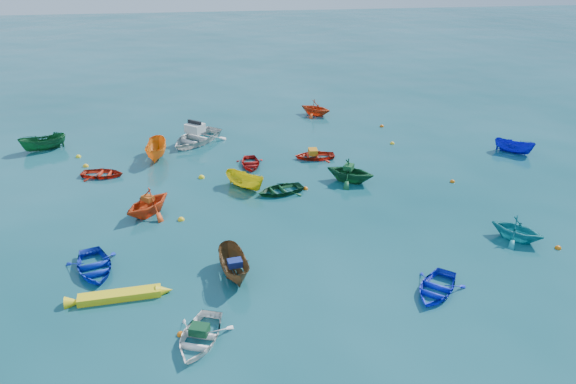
{
  "coord_description": "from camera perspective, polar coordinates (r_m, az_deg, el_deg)",
  "views": [
    {
      "loc": [
        -3.64,
        -23.76,
        14.44
      ],
      "look_at": [
        0.0,
        5.0,
        0.4
      ],
      "focal_mm": 35.0,
      "sensor_mm": 36.0,
      "label": 1
    }
  ],
  "objects": [
    {
      "name": "buoy_or_d",
      "position": [
        35.85,
        16.35,
        0.98
      ],
      "size": [
        0.31,
        0.31,
        0.31
      ],
      "primitive_type": "sphere",
      "color": "orange",
      "rests_on": "ground"
    },
    {
      "name": "dinghy_cyan_se",
      "position": [
        30.55,
        22.09,
        -4.46
      ],
      "size": [
        3.4,
        3.41,
        1.36
      ],
      "primitive_type": "imported",
      "rotation": [
        0.0,
        0.0,
        0.76
      ],
      "color": "teal",
      "rests_on": "ground"
    },
    {
      "name": "dinghy_blue_sw",
      "position": [
        27.39,
        -19.03,
        -7.58
      ],
      "size": [
        3.21,
        3.79,
        0.67
      ],
      "primitive_type": "imported",
      "rotation": [
        0.0,
        0.0,
        0.32
      ],
      "color": "#0E2ABA",
      "rests_on": "ground"
    },
    {
      "name": "buoy_or_a",
      "position": [
        22.78,
        -10.85,
        -14.06
      ],
      "size": [
        0.29,
        0.29,
        0.29
      ],
      "primitive_type": "sphere",
      "color": "orange",
      "rests_on": "ground"
    },
    {
      "name": "tarp_orange_b",
      "position": [
        37.8,
        2.55,
        4.11
      ],
      "size": [
        0.59,
        0.77,
        0.37
      ],
      "primitive_type": "cube",
      "rotation": [
        0.0,
        0.0,
        -1.6
      ],
      "color": "orange",
      "rests_on": "dinghy_red_ne"
    },
    {
      "name": "buoy_or_c",
      "position": [
        33.49,
        1.78,
        0.29
      ],
      "size": [
        0.32,
        0.32,
        0.32
      ],
      "primitive_type": "sphere",
      "color": "orange",
      "rests_on": "ground"
    },
    {
      "name": "dinghy_orange_far",
      "position": [
        46.75,
        2.8,
        7.82
      ],
      "size": [
        3.48,
        3.43,
        1.39
      ],
      "primitive_type": "imported",
      "rotation": [
        0.0,
        0.0,
        0.89
      ],
      "color": "red",
      "rests_on": "ground"
    },
    {
      "name": "dinghy_orange_w",
      "position": [
        31.59,
        -13.94,
        -2.18
      ],
      "size": [
        3.9,
        3.95,
        1.58
      ],
      "primitive_type": "imported",
      "rotation": [
        0.0,
        0.0,
        -0.7
      ],
      "color": "#E54515",
      "rests_on": "ground"
    },
    {
      "name": "tarp_orange_a",
      "position": [
        31.21,
        -14.06,
        -0.63
      ],
      "size": [
        0.75,
        0.73,
        0.29
      ],
      "primitive_type": "cube",
      "rotation": [
        0.0,
        0.0,
        -0.7
      ],
      "color": "#B84912",
      "rests_on": "dinghy_orange_w"
    },
    {
      "name": "sampan_yellow_mid",
      "position": [
        33.75,
        -4.36,
        0.44
      ],
      "size": [
        2.77,
        2.73,
        1.09
      ],
      "primitive_type": "imported",
      "rotation": [
        0.0,
        0.0,
        0.8
      ],
      "color": "yellow",
      "rests_on": "ground"
    },
    {
      "name": "dinghy_red_ne",
      "position": [
        37.98,
        2.69,
        3.47
      ],
      "size": [
        2.73,
        1.99,
        0.56
      ],
      "primitive_type": "imported",
      "rotation": [
        0.0,
        0.0,
        -1.6
      ],
      "color": "red",
      "rests_on": "ground"
    },
    {
      "name": "buoy_ye_c",
      "position": [
        35.37,
        -8.78,
        1.43
      ],
      "size": [
        0.39,
        0.39,
        0.39
      ],
      "primitive_type": "sphere",
      "color": "yellow",
      "rests_on": "ground"
    },
    {
      "name": "buoy_or_b",
      "position": [
        30.56,
        25.73,
        -5.19
      ],
      "size": [
        0.31,
        0.31,
        0.31
      ],
      "primitive_type": "sphere",
      "color": "orange",
      "rests_on": "ground"
    },
    {
      "name": "buoy_ye_a",
      "position": [
        30.59,
        -10.81,
        -2.82
      ],
      "size": [
        0.36,
        0.36,
        0.36
      ],
      "primitive_type": "sphere",
      "color": "yellow",
      "rests_on": "ground"
    },
    {
      "name": "dinghy_red_far",
      "position": [
        36.8,
        -3.83,
        2.68
      ],
      "size": [
        1.85,
        2.56,
        0.52
      ],
      "primitive_type": "imported",
      "rotation": [
        0.0,
        0.0,
        0.02
      ],
      "color": "#A9110E",
      "rests_on": "ground"
    },
    {
      "name": "tarp_green_b",
      "position": [
        34.33,
        6.2,
        2.53
      ],
      "size": [
        0.78,
        0.83,
        0.32
      ],
      "primitive_type": "cube",
      "rotation": [
        0.0,
        0.0,
        1.02
      ],
      "color": "#134F25",
      "rests_on": "dinghy_green_n"
    },
    {
      "name": "tarp_green_a",
      "position": [
        22.13,
        -8.99,
        -13.64
      ],
      "size": [
        0.84,
        0.73,
        0.34
      ],
      "primitive_type": "cube",
      "rotation": [
        0.0,
        0.0,
        -0.33
      ],
      "color": "#104223",
      "rests_on": "dinghy_white_near"
    },
    {
      "name": "buoy_ye_d",
      "position": [
        40.66,
        -20.52,
        3.34
      ],
      "size": [
        0.35,
        0.35,
        0.35
      ],
      "primitive_type": "sphere",
      "color": "yellow",
      "rests_on": "ground"
    },
    {
      "name": "sampan_brown_mid",
      "position": [
        25.72,
        -5.41,
        -8.45
      ],
      "size": [
        1.7,
        3.32,
        1.23
      ],
      "primitive_type": "imported",
      "rotation": [
        0.0,
        0.0,
        0.16
      ],
      "color": "brown",
      "rests_on": "ground"
    },
    {
      "name": "sampan_orange_n",
      "position": [
        38.94,
        -13.13,
        3.37
      ],
      "size": [
        1.41,
        3.45,
        1.32
      ],
      "primitive_type": "imported",
      "rotation": [
        0.0,
        0.0,
        -0.04
      ],
      "color": "orange",
      "rests_on": "ground"
    },
    {
      "name": "buoy_or_e",
      "position": [
        44.53,
        9.5,
        6.56
      ],
      "size": [
        0.33,
        0.33,
        0.33
      ],
      "primitive_type": "sphere",
      "color": "#D0590B",
      "rests_on": "ground"
    },
    {
      "name": "sampan_green_far",
      "position": [
        42.83,
        -23.51,
        3.93
      ],
      "size": [
        3.32,
        2.23,
        1.2
      ],
      "primitive_type": "imported",
      "rotation": [
        0.0,
        0.0,
        -1.19
      ],
      "color": "#135529",
      "rests_on": "ground"
    },
    {
      "name": "dinghy_green_n",
      "position": [
        34.68,
        6.28,
        1.07
      ],
      "size": [
        3.85,
        3.71,
        1.56
      ],
      "primitive_type": "imported",
      "rotation": [
        0.0,
        0.0,
        1.02
      ],
      "color": "#14562C",
      "rests_on": "ground"
    },
    {
      "name": "sampan_blue_far",
      "position": [
        41.88,
        21.89,
        3.75
      ],
      "size": [
        2.69,
        2.48,
        1.03
      ],
      "primitive_type": "imported",
      "rotation": [
        0.0,
        0.0,
        0.88
      ],
      "color": "#0E11B6",
      "rests_on": "ground"
    },
    {
      "name": "motorboat_white",
      "position": [
        41.27,
        -9.33,
        5.01
      ],
      "size": [
        5.36,
        5.58,
        1.54
      ],
      "primitive_type": "imported",
      "rotation": [
        0.0,
        0.0,
        -0.66
      ],
      "color": "silver",
      "rests_on": "ground"
    },
    {
      "name": "dinghy_blue_se",
      "position": [
        25.42,
        14.75,
        -9.76
      ],
      "size": [
        3.49,
        3.62,
        0.61
      ],
      "primitive_type": "imported",
      "rotation": [
        0.0,
        0.0,
        -0.67
      ],
      "color": "#1124DB",
      "rests_on": "ground"
    },
    {
      "name": "tarp_blue_a",
      "position": [
        25.17,
        -5.41,
        -7.19
      ],
      "size": [
        0.7,
        0.57,
        0.31
      ],
      "primitive_type": "cube",
      "rotation": [
        0.0,
        0.0,
        0.16
      ],
      "color": "navy",
      "rests_on": "sampan_brown_mid"
    },
    {
      "name": "kayak_yellow",
      "position": [
        25.24,
        -16.68,
        -10.32
      ],
      "size": [
        4.16,
        1.01,
        0.42
      ],
      "primitive_type": null,
      "rotation": [
        0.0,
        0.0,
        1.67
      ],
      "color": "yellow",
      "rests_on": "ground"
    },
    {
      "name": "dinghy_red_nw",
      "position": [
        37.08,
        -18.3,
        1.55
      ],
      "size": [
        2.92,
        2.31,
        0.54
      ],
      "primitive_type": "imported",
      "rotation": [
        0.0,
        0.0,
        1.39
      ],
      "color": "red",
      "rests_on": "ground"
    },
    {
      "name": "dinghy_white_near",
      "position": [
        22.37,
        -8.99,
        -14.75
      ],
      "size": [
        3.03,
        3.56,
        0.63
      ],
      "primitive_type": "imported",
      "rotation": [
        0.0,
        0.0,
        -0.33
      ],
      "color": "white",
      "rests_on": "ground"
    },
    {
      "name": "ground",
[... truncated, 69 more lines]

